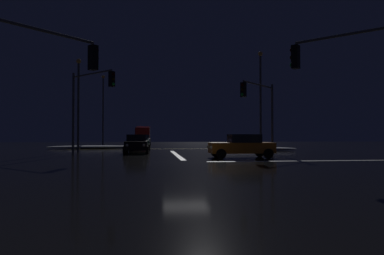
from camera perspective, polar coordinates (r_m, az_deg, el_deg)
ground at (r=19.49m, az=-1.04°, el=-5.85°), size 120.00×120.00×0.10m
stop_line_north at (r=26.90m, az=-2.59°, el=-4.48°), size 0.35×12.71×0.01m
centre_line_ns at (r=38.47m, az=-3.81°, el=-3.53°), size 22.00×0.15×0.01m
crosswalk_bar_east at (r=21.57m, az=19.46°, el=-5.19°), size 12.71×0.40×0.01m
snow_bank_left_curb at (r=40.75m, az=-15.63°, el=-3.11°), size 10.76×1.50×0.36m
snow_bank_right_curb at (r=34.36m, az=10.58°, el=-3.49°), size 8.14×1.50×0.35m
sedan_black at (r=29.75m, az=-9.11°, el=-2.63°), size 2.02×4.33×1.57m
sedan_green at (r=35.66m, az=-8.57°, el=-2.41°), size 2.02×4.33×1.57m
sedan_red at (r=41.17m, az=-8.75°, el=-2.26°), size 2.02×4.33×1.57m
sedan_blue at (r=47.62m, az=-8.25°, el=-2.13°), size 2.02×4.33×1.57m
sedan_silver at (r=54.09m, az=-7.89°, el=-2.04°), size 2.02×4.33×1.57m
box_truck at (r=61.77m, az=-8.08°, el=-1.10°), size 2.68×8.28×3.08m
sedan_orange_crossing at (r=23.30m, az=8.21°, el=-3.00°), size 4.33×2.02×1.57m
traffic_signal_sw at (r=13.99m, az=-25.20°, el=9.15°), size 3.80×3.80×5.71m
traffic_signal_se at (r=15.60m, az=25.89°, el=8.62°), size 3.66×3.66×5.94m
traffic_signal_ne at (r=27.12m, az=11.18°, el=3.93°), size 3.62×3.62×5.67m
traffic_signal_nw at (r=26.37m, az=-16.65°, el=4.96°), size 3.56×3.56×6.26m
streetlamp_left_far at (r=49.03m, az=-14.44°, el=3.52°), size 0.44×0.44×9.78m
streetlamp_left_near at (r=33.25m, az=-18.22°, el=4.68°), size 0.44×0.44×8.50m
streetlamp_right_near at (r=34.28m, az=11.23°, el=5.46°), size 0.44×0.44×9.65m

